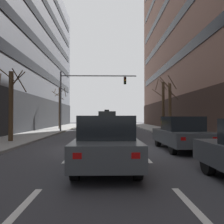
# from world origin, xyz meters

# --- Properties ---
(ground_plane) EXTENTS (120.00, 120.00, 0.00)m
(ground_plane) POSITION_xyz_m (0.00, 0.00, 0.00)
(ground_plane) COLOR #38383D
(lane_stripe_l1_s2) EXTENTS (0.16, 2.00, 0.01)m
(lane_stripe_l1_s2) POSITION_xyz_m (-1.61, -8.00, 0.00)
(lane_stripe_l1_s2) COLOR silver
(lane_stripe_l1_s2) RESTS_ON ground
(lane_stripe_l1_s3) EXTENTS (0.16, 2.00, 0.01)m
(lane_stripe_l1_s3) POSITION_xyz_m (-1.61, -3.00, 0.00)
(lane_stripe_l1_s3) COLOR silver
(lane_stripe_l1_s3) RESTS_ON ground
(lane_stripe_l1_s4) EXTENTS (0.16, 2.00, 0.01)m
(lane_stripe_l1_s4) POSITION_xyz_m (-1.61, 2.00, 0.00)
(lane_stripe_l1_s4) COLOR silver
(lane_stripe_l1_s4) RESTS_ON ground
(lane_stripe_l1_s5) EXTENTS (0.16, 2.00, 0.01)m
(lane_stripe_l1_s5) POSITION_xyz_m (-1.61, 7.00, 0.00)
(lane_stripe_l1_s5) COLOR silver
(lane_stripe_l1_s5) RESTS_ON ground
(lane_stripe_l1_s6) EXTENTS (0.16, 2.00, 0.01)m
(lane_stripe_l1_s6) POSITION_xyz_m (-1.61, 12.00, 0.00)
(lane_stripe_l1_s6) COLOR silver
(lane_stripe_l1_s6) RESTS_ON ground
(lane_stripe_l1_s7) EXTENTS (0.16, 2.00, 0.01)m
(lane_stripe_l1_s7) POSITION_xyz_m (-1.61, 17.00, 0.00)
(lane_stripe_l1_s7) COLOR silver
(lane_stripe_l1_s7) RESTS_ON ground
(lane_stripe_l1_s8) EXTENTS (0.16, 2.00, 0.01)m
(lane_stripe_l1_s8) POSITION_xyz_m (-1.61, 22.00, 0.00)
(lane_stripe_l1_s8) COLOR silver
(lane_stripe_l1_s8) RESTS_ON ground
(lane_stripe_l1_s9) EXTENTS (0.16, 2.00, 0.01)m
(lane_stripe_l1_s9) POSITION_xyz_m (-1.61, 27.00, 0.00)
(lane_stripe_l1_s9) COLOR silver
(lane_stripe_l1_s9) RESTS_ON ground
(lane_stripe_l1_s10) EXTENTS (0.16, 2.00, 0.01)m
(lane_stripe_l1_s10) POSITION_xyz_m (-1.61, 32.00, 0.00)
(lane_stripe_l1_s10) COLOR silver
(lane_stripe_l1_s10) RESTS_ON ground
(lane_stripe_l2_s2) EXTENTS (0.16, 2.00, 0.01)m
(lane_stripe_l2_s2) POSITION_xyz_m (1.61, -8.00, 0.00)
(lane_stripe_l2_s2) COLOR silver
(lane_stripe_l2_s2) RESTS_ON ground
(lane_stripe_l2_s3) EXTENTS (0.16, 2.00, 0.01)m
(lane_stripe_l2_s3) POSITION_xyz_m (1.61, -3.00, 0.00)
(lane_stripe_l2_s3) COLOR silver
(lane_stripe_l2_s3) RESTS_ON ground
(lane_stripe_l2_s4) EXTENTS (0.16, 2.00, 0.01)m
(lane_stripe_l2_s4) POSITION_xyz_m (1.61, 2.00, 0.00)
(lane_stripe_l2_s4) COLOR silver
(lane_stripe_l2_s4) RESTS_ON ground
(lane_stripe_l2_s5) EXTENTS (0.16, 2.00, 0.01)m
(lane_stripe_l2_s5) POSITION_xyz_m (1.61, 7.00, 0.00)
(lane_stripe_l2_s5) COLOR silver
(lane_stripe_l2_s5) RESTS_ON ground
(lane_stripe_l2_s6) EXTENTS (0.16, 2.00, 0.01)m
(lane_stripe_l2_s6) POSITION_xyz_m (1.61, 12.00, 0.00)
(lane_stripe_l2_s6) COLOR silver
(lane_stripe_l2_s6) RESTS_ON ground
(lane_stripe_l2_s7) EXTENTS (0.16, 2.00, 0.01)m
(lane_stripe_l2_s7) POSITION_xyz_m (1.61, 17.00, 0.00)
(lane_stripe_l2_s7) COLOR silver
(lane_stripe_l2_s7) RESTS_ON ground
(lane_stripe_l2_s8) EXTENTS (0.16, 2.00, 0.01)m
(lane_stripe_l2_s8) POSITION_xyz_m (1.61, 22.00, 0.00)
(lane_stripe_l2_s8) COLOR silver
(lane_stripe_l2_s8) RESTS_ON ground
(lane_stripe_l2_s9) EXTENTS (0.16, 2.00, 0.01)m
(lane_stripe_l2_s9) POSITION_xyz_m (1.61, 27.00, 0.00)
(lane_stripe_l2_s9) COLOR silver
(lane_stripe_l2_s9) RESTS_ON ground
(lane_stripe_l2_s10) EXTENTS (0.16, 2.00, 0.01)m
(lane_stripe_l2_s10) POSITION_xyz_m (1.61, 32.00, 0.00)
(lane_stripe_l2_s10) COLOR silver
(lane_stripe_l2_s10) RESTS_ON ground
(car_driving_0) EXTENTS (2.01, 4.54, 1.68)m
(car_driving_0) POSITION_xyz_m (-0.12, 20.58, 0.83)
(car_driving_0) COLOR black
(car_driving_0) RESTS_ON ground
(taxi_driving_1) EXTENTS (2.05, 4.69, 2.44)m
(taxi_driving_1) POSITION_xyz_m (-0.04, 11.22, 1.12)
(taxi_driving_1) COLOR black
(taxi_driving_1) RESTS_ON ground
(taxi_driving_2) EXTENTS (1.87, 4.44, 1.84)m
(taxi_driving_2) POSITION_xyz_m (-3.22, 20.66, 0.82)
(taxi_driving_2) COLOR black
(taxi_driving_2) RESTS_ON ground
(car_driving_3) EXTENTS (2.00, 4.64, 1.73)m
(car_driving_3) POSITION_xyz_m (-0.13, 5.55, 0.85)
(car_driving_3) COLOR black
(car_driving_3) RESTS_ON ground
(car_driving_4) EXTENTS (1.98, 4.68, 1.75)m
(car_driving_4) POSITION_xyz_m (-0.04, -4.86, 0.86)
(car_driving_4) COLOR black
(car_driving_4) RESTS_ON ground
(car_parked_1) EXTENTS (2.01, 4.64, 1.73)m
(car_parked_1) POSITION_xyz_m (3.79, -0.74, 0.85)
(car_parked_1) COLOR black
(car_parked_1) RESTS_ON ground
(traffic_signal_0) EXTENTS (8.63, 0.35, 6.69)m
(traffic_signal_0) POSITION_xyz_m (-2.71, 13.42, 4.74)
(traffic_signal_0) COLOR #4C4C51
(traffic_signal_0) RESTS_ON sidewalk_left
(street_tree_0) EXTENTS (1.69, 1.71, 5.43)m
(street_tree_0) POSITION_xyz_m (-6.33, 18.23, 2.98)
(street_tree_0) COLOR #4C3823
(street_tree_0) RESTS_ON sidewalk_left
(street_tree_1) EXTENTS (1.77, 1.56, 5.69)m
(street_tree_1) POSITION_xyz_m (6.30, 10.51, 2.76)
(street_tree_1) COLOR #4C3823
(street_tree_1) RESTS_ON sidewalk_right
(street_tree_2) EXTENTS (1.80, 1.77, 4.94)m
(street_tree_2) POSITION_xyz_m (-6.32, 2.69, 2.59)
(street_tree_2) COLOR #4C3823
(street_tree_2) RESTS_ON sidewalk_left
(street_tree_3) EXTENTS (2.33, 2.16, 6.01)m
(street_tree_3) POSITION_xyz_m (6.31, 13.25, 3.01)
(street_tree_3) COLOR #4C3823
(street_tree_3) RESTS_ON sidewalk_right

